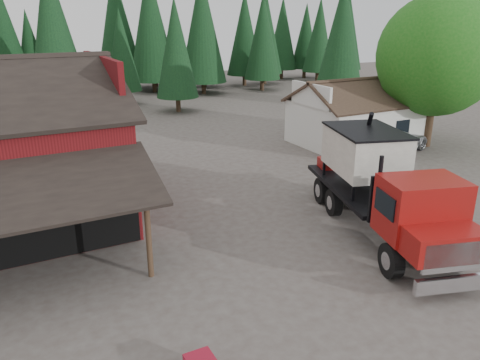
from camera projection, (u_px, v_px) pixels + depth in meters
name	position (u px, v px, depth m)	size (l,w,h in m)	color
ground	(315.00, 265.00, 17.26)	(120.00, 120.00, 0.00)	#4E443D
farmhouse	(355.00, 120.00, 33.27)	(8.60, 6.42, 4.65)	silver
deciduous_tree	(438.00, 60.00, 31.11)	(8.00, 8.00, 10.20)	#382619
conifer_backdrop	(90.00, 98.00, 52.29)	(76.00, 16.00, 16.00)	black
near_pine_b	(176.00, 48.00, 42.97)	(3.96, 3.96, 10.40)	#382619
near_pine_c	(342.00, 35.00, 46.35)	(4.84, 4.84, 12.40)	#382619
near_pine_d	(53.00, 31.00, 41.40)	(5.28, 5.28, 13.40)	#382619
feed_truck	(382.00, 183.00, 19.19)	(5.74, 10.75, 4.70)	black
silver_car	(396.00, 140.00, 31.51)	(2.50, 5.43, 1.51)	#B0B2B8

